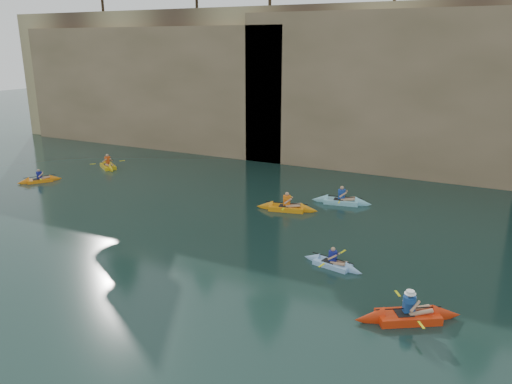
% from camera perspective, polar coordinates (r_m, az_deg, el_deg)
% --- Properties ---
extents(ground, '(160.00, 160.00, 0.00)m').
position_cam_1_polar(ground, '(17.45, -5.32, -14.16)').
color(ground, black).
rests_on(ground, ground).
extents(cliff, '(70.00, 16.00, 12.00)m').
position_cam_1_polar(cliff, '(43.45, 16.42, 12.20)').
color(cliff, tan).
rests_on(cliff, ground).
extents(cliff_slab_west, '(26.00, 2.40, 10.56)m').
position_cam_1_polar(cliff_slab_west, '(45.20, -11.97, 11.74)').
color(cliff_slab_west, '#987B5C').
rests_on(cliff_slab_west, ground).
extents(cliff_slab_center, '(24.00, 2.40, 11.40)m').
position_cam_1_polar(cliff_slab_center, '(35.86, 17.24, 10.82)').
color(cliff_slab_center, '#987B5C').
rests_on(cliff_slab_center, ground).
extents(sea_cave_west, '(4.50, 1.00, 4.00)m').
position_cam_1_polar(sea_cave_west, '(43.86, -10.18, 7.37)').
color(sea_cave_west, black).
rests_on(sea_cave_west, ground).
extents(sea_cave_center, '(3.50, 1.00, 3.20)m').
position_cam_1_polar(sea_cave_center, '(37.33, 7.41, 5.26)').
color(sea_cave_center, black).
rests_on(sea_cave_center, ground).
extents(main_kayaker, '(3.55, 2.66, 1.36)m').
position_cam_1_polar(main_kayaker, '(17.89, 16.97, -13.37)').
color(main_kayaker, red).
rests_on(main_kayaker, ground).
extents(kayaker_orange, '(3.54, 2.53, 1.32)m').
position_cam_1_polar(kayaker_orange, '(27.66, 3.54, -1.80)').
color(kayaker_orange, orange).
rests_on(kayaker_orange, ground).
extents(kayaker_ltblue_near, '(2.82, 2.13, 1.08)m').
position_cam_1_polar(kayaker_ltblue_near, '(21.14, 8.73, -8.09)').
color(kayaker_ltblue_near, '#97C7FD').
rests_on(kayaker_ltblue_near, ground).
extents(kayaker_yellow, '(3.08, 2.47, 1.31)m').
position_cam_1_polar(kayaker_yellow, '(38.57, -16.55, 2.88)').
color(kayaker_yellow, gold).
rests_on(kayaker_yellow, ground).
extents(kayaker_ltblue_mid, '(3.54, 2.55, 1.32)m').
position_cam_1_polar(kayaker_ltblue_mid, '(29.16, 9.73, -1.03)').
color(kayaker_ltblue_mid, '#89D2E5').
rests_on(kayaker_ltblue_mid, ground).
extents(kayaker_extra_west, '(2.13, 2.66, 1.09)m').
position_cam_1_polar(kayaker_extra_west, '(36.25, -23.48, 1.27)').
color(kayaker_extra_west, orange).
rests_on(kayaker_extra_west, ground).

